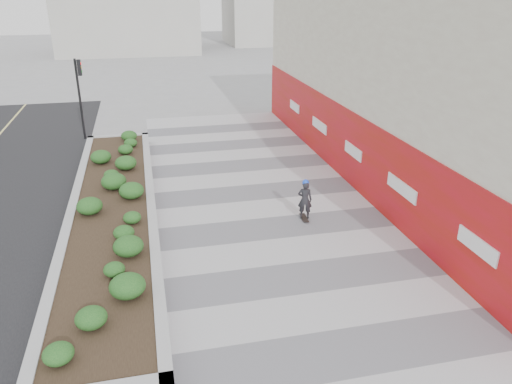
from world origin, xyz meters
TOP-DOWN VIEW (x-y plane):
  - ground at (0.00, 0.00)m, footprint 160.00×160.00m
  - walkway at (0.00, 3.00)m, footprint 8.00×36.00m
  - building at (6.98, 8.98)m, footprint 6.04×24.08m
  - planter at (-5.50, 7.00)m, footprint 3.00×18.00m
  - traffic_signal_near at (-7.23, 17.50)m, footprint 0.33×0.28m
  - manhole_cover at (0.50, 3.00)m, footprint 0.44×0.44m
  - skateboarder at (1.09, 5.39)m, footprint 0.58×0.73m

SIDE VIEW (x-z plane):
  - ground at x=0.00m, z-range 0.00..0.00m
  - manhole_cover at x=0.50m, z-range 0.00..0.01m
  - walkway at x=0.00m, z-range 0.00..0.01m
  - planter at x=-5.50m, z-range -0.03..0.87m
  - skateboarder at x=1.09m, z-range 0.01..1.53m
  - traffic_signal_near at x=-7.23m, z-range 0.66..4.86m
  - building at x=6.98m, z-range -0.02..7.98m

